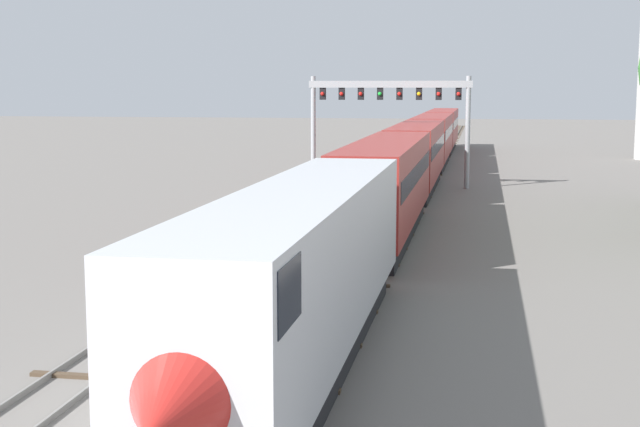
{
  "coord_description": "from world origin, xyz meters",
  "views": [
    {
      "loc": [
        6.54,
        -18.93,
        7.38
      ],
      "look_at": [
        1.0,
        12.0,
        3.0
      ],
      "focal_mm": 50.76,
      "sensor_mm": 36.0,
      "label": 1
    }
  ],
  "objects": [
    {
      "name": "ground_plane",
      "position": [
        0.0,
        0.0,
        0.0
      ],
      "size": [
        400.0,
        400.0,
        0.0
      ],
      "primitive_type": "plane",
      "color": "slate"
    },
    {
      "name": "track_main",
      "position": [
        2.0,
        60.0,
        0.07
      ],
      "size": [
        2.6,
        200.0,
        0.16
      ],
      "color": "slate",
      "rests_on": "ground"
    },
    {
      "name": "track_near",
      "position": [
        -3.5,
        40.0,
        0.07
      ],
      "size": [
        2.6,
        160.0,
        0.16
      ],
      "color": "slate",
      "rests_on": "ground"
    },
    {
      "name": "passenger_train",
      "position": [
        2.0,
        46.35,
        2.61
      ],
      "size": [
        3.04,
        105.36,
        4.8
      ],
      "color": "silver",
      "rests_on": "ground"
    },
    {
      "name": "signal_gantry",
      "position": [
        -0.25,
        48.22,
        6.12
      ],
      "size": [
        12.1,
        0.49,
        8.23
      ],
      "color": "#999BA0",
      "rests_on": "ground"
    }
  ]
}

